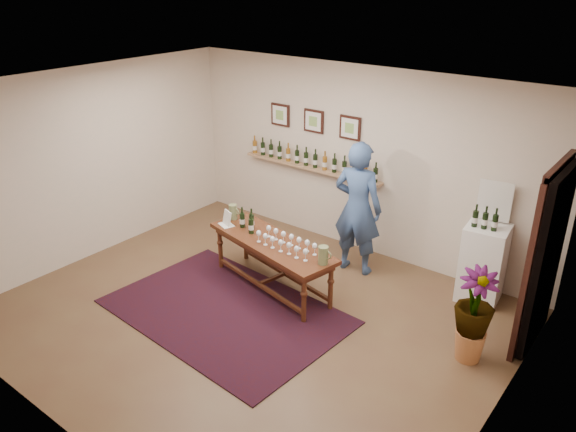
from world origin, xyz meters
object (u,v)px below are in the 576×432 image
Objects in this scene: tasting_table at (272,248)px; person at (358,208)px; potted_plant at (474,316)px; display_pedestal at (483,263)px.

person is (0.63, 1.12, 0.36)m from tasting_table.
display_pedestal is at bearing 105.82° from potted_plant.
display_pedestal reaches higher than tasting_table.
tasting_table is 2.71m from potted_plant.
potted_plant is (2.71, 0.15, -0.03)m from tasting_table.
tasting_table is 1.34m from person.
tasting_table is at bearing 53.98° from person.
potted_plant is 2.33m from person.
person is at bearing 154.89° from potted_plant.
display_pedestal is 1.37m from potted_plant.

